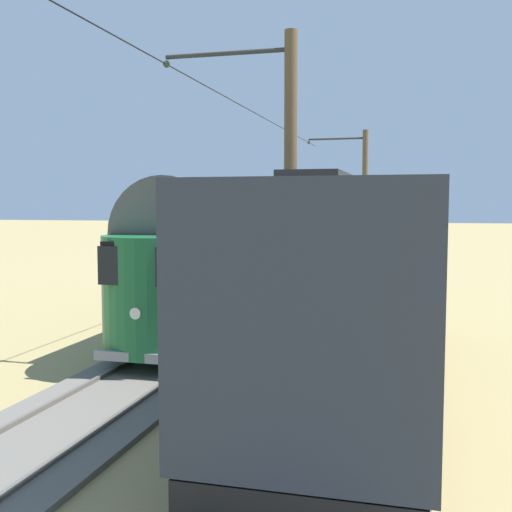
{
  "coord_description": "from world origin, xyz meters",
  "views": [
    {
      "loc": [
        -3.38,
        20.67,
        3.65
      ],
      "look_at": [
        1.89,
        0.74,
        1.96
      ],
      "focal_mm": 43.86,
      "sensor_mm": 36.0,
      "label": 1
    }
  ],
  "objects_px": {
    "catenary_pole_mid_near": "(287,196)",
    "switch_stand": "(432,268)",
    "spare_tie_stack": "(175,301)",
    "catenary_pole_foreground": "(363,201)",
    "boxcar_adjacent": "(357,280)",
    "vintage_streetcar": "(247,247)"
  },
  "relations": [
    {
      "from": "spare_tie_stack",
      "to": "switch_stand",
      "type": "bearing_deg",
      "value": -131.65
    },
    {
      "from": "switch_stand",
      "to": "catenary_pole_mid_near",
      "type": "bearing_deg",
      "value": 78.87
    },
    {
      "from": "vintage_streetcar",
      "to": "spare_tie_stack",
      "type": "height_order",
      "value": "vintage_streetcar"
    },
    {
      "from": "catenary_pole_mid_near",
      "to": "switch_stand",
      "type": "xyz_separation_m",
      "value": [
        -3.33,
        -16.91,
        -3.13
      ]
    },
    {
      "from": "vintage_streetcar",
      "to": "catenary_pole_foreground",
      "type": "distance_m",
      "value": 11.93
    },
    {
      "from": "vintage_streetcar",
      "to": "switch_stand",
      "type": "xyz_separation_m",
      "value": [
        -6.07,
        -10.25,
        -1.56
      ]
    },
    {
      "from": "catenary_pole_foreground",
      "to": "spare_tie_stack",
      "type": "distance_m",
      "value": 12.92
    },
    {
      "from": "vintage_streetcar",
      "to": "catenary_pole_foreground",
      "type": "relative_size",
      "value": 2.3
    },
    {
      "from": "switch_stand",
      "to": "spare_tie_stack",
      "type": "bearing_deg",
      "value": 48.35
    },
    {
      "from": "catenary_pole_mid_near",
      "to": "boxcar_adjacent",
      "type": "bearing_deg",
      "value": 152.17
    },
    {
      "from": "vintage_streetcar",
      "to": "spare_tie_stack",
      "type": "relative_size",
      "value": 7.01
    },
    {
      "from": "catenary_pole_mid_near",
      "to": "switch_stand",
      "type": "relative_size",
      "value": 5.92
    },
    {
      "from": "vintage_streetcar",
      "to": "boxcar_adjacent",
      "type": "relative_size",
      "value": 1.32
    },
    {
      "from": "boxcar_adjacent",
      "to": "spare_tie_stack",
      "type": "distance_m",
      "value": 10.74
    },
    {
      "from": "vintage_streetcar",
      "to": "spare_tie_stack",
      "type": "distance_m",
      "value": 3.4
    },
    {
      "from": "boxcar_adjacent",
      "to": "catenary_pole_mid_near",
      "type": "xyz_separation_m",
      "value": [
        1.6,
        -0.85,
        1.67
      ]
    },
    {
      "from": "switch_stand",
      "to": "spare_tie_stack",
      "type": "height_order",
      "value": "switch_stand"
    },
    {
      "from": "spare_tie_stack",
      "to": "catenary_pole_foreground",
      "type": "bearing_deg",
      "value": -116.16
    },
    {
      "from": "vintage_streetcar",
      "to": "catenary_pole_mid_near",
      "type": "bearing_deg",
      "value": 112.41
    },
    {
      "from": "boxcar_adjacent",
      "to": "vintage_streetcar",
      "type": "bearing_deg",
      "value": -59.92
    },
    {
      "from": "boxcar_adjacent",
      "to": "switch_stand",
      "type": "distance_m",
      "value": 17.9
    },
    {
      "from": "vintage_streetcar",
      "to": "spare_tie_stack",
      "type": "xyz_separation_m",
      "value": [
        2.73,
        -0.36,
        -1.99
      ]
    }
  ]
}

